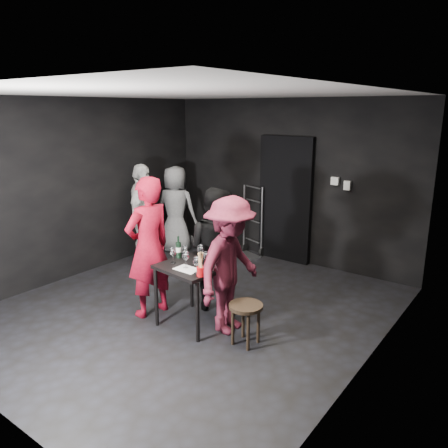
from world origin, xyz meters
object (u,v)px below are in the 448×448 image
Objects in this scene: wine_bottle at (179,250)px; breadstick_cup at (201,265)px; server_red at (148,235)px; man_maroon at (230,261)px; bystander_grey at (176,208)px; hand_truck at (251,243)px; tasting_table at (194,272)px; bystander_cream at (142,209)px; woman_black at (215,245)px; stool at (246,312)px.

wine_bottle is 0.68m from breadstick_cup.
man_maroon is (1.06, 0.25, -0.18)m from server_red.
bystander_grey reaches higher than wine_bottle.
wine_bottle is (1.78, -1.87, 0.05)m from bystander_grey.
bystander_grey is at bearing -135.84° from hand_truck.
breadstick_cup reaches higher than tasting_table.
bystander_cream is (-1.44, 1.24, -0.09)m from server_red.
woman_black is (0.55, 0.62, -0.18)m from server_red.
server_red is at bearing 100.31° from man_maroon.
bystander_cream reaches higher than wine_bottle.
man_maroon is (1.29, -2.42, 0.63)m from hand_truck.
tasting_table is at bearing 92.11° from woman_black.
hand_truck is 2.59m from wine_bottle.
bystander_cream is 2.03m from wine_bottle.
wine_bottle is (-0.31, 0.08, 0.20)m from tasting_table.
man_maroon is (-0.33, 0.16, 0.47)m from stool.
bystander_grey is (-2.09, 1.95, 0.15)m from tasting_table.
woman_black is at bearing -139.36° from bystander_cream.
wine_bottle is at bearing 116.63° from bystander_grey.
wine_bottle is at bearing -152.72° from bystander_cream.
man_maroon is 0.75m from wine_bottle.
stool is 0.71m from breadstick_cup.
stool is 1.09m from woman_black.
server_red is at bearing -66.33° from hand_truck.
tasting_table is at bearing 102.46° from man_maroon.
tasting_table is 0.44× the size of woman_black.
hand_truck reaches higher than tasting_table.
hand_truck is 2.28m from woman_black.
breadstick_cup is (0.30, -0.22, 0.23)m from tasting_table.
wine_bottle is at bearing 90.29° from man_maroon.
tasting_table is at bearing 177.29° from stool.
breadstick_cup is at bearing 111.52° from woman_black.
breadstick_cup is (2.38, -2.17, 0.08)m from bystander_grey.
bystander_grey is (-2.86, 1.98, 0.42)m from stool.
wine_bottle is (1.75, -1.03, -0.08)m from bystander_cream.
wine_bottle is (-0.25, -0.41, 0.00)m from woman_black.
woman_black is at bearing 97.17° from tasting_table.
hand_truck is 3.04m from stool.
woman_black is 0.80m from breadstick_cup.
wine_bottle is at bearing 131.49° from server_red.
server_red is 1.20× the size of man_maroon.
breadstick_cup reaches higher than wine_bottle.
bystander_cream reaches higher than breadstick_cup.
bystander_cream is at bearing -123.18° from server_red.
woman_black is 5.88× the size of breadstick_cup.
bystander_cream is 0.85m from bystander_grey.
man_maroon is (0.50, -0.37, 0.00)m from woman_black.
server_red is at bearing -176.22° from stool.
breadstick_cup is at bearing -48.77° from hand_truck.
man_maroon is 0.38m from breadstick_cup.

